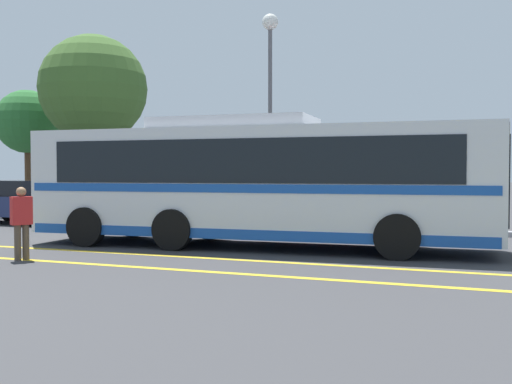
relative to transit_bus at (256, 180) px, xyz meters
name	(u,v)px	position (x,y,z in m)	size (l,w,h in m)	color
ground_plane	(271,247)	(0.38, 0.11, -1.69)	(220.00, 220.00, 0.00)	#38383A
lane_strip_0	(220,259)	(0.01, -2.20, -1.68)	(0.20, 31.49, 0.01)	gold
lane_strip_1	(185,270)	(0.01, -3.82, -1.68)	(0.20, 31.49, 0.01)	gold
curb_strip	(310,227)	(0.01, 4.92, -1.61)	(39.49, 0.36, 0.15)	#99999E
transit_bus	(256,180)	(0.00, 0.00, 0.00)	(11.91, 3.16, 3.25)	silver
parked_car_0	(17,202)	(-10.66, 3.35, -0.90)	(4.48, 2.08, 1.58)	navy
parked_car_1	(145,207)	(-5.28, 3.41, -0.96)	(4.47, 2.15, 1.43)	#9E9EA3
parked_car_2	(331,212)	(1.23, 2.88, -0.94)	(4.89, 2.02, 1.48)	maroon
pedestrian_1	(21,219)	(-3.89, -3.85, -0.80)	(0.41, 0.47, 1.57)	brown
street_lamp	(270,68)	(-1.68, 5.78, 3.83)	(0.56, 0.56, 7.40)	#59595E
tree_0	(27,122)	(-14.07, 7.72, 2.48)	(2.87, 2.87, 5.62)	#513823
tree_1	(93,89)	(-9.70, 6.65, 3.62)	(4.39, 4.39, 7.51)	#513823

